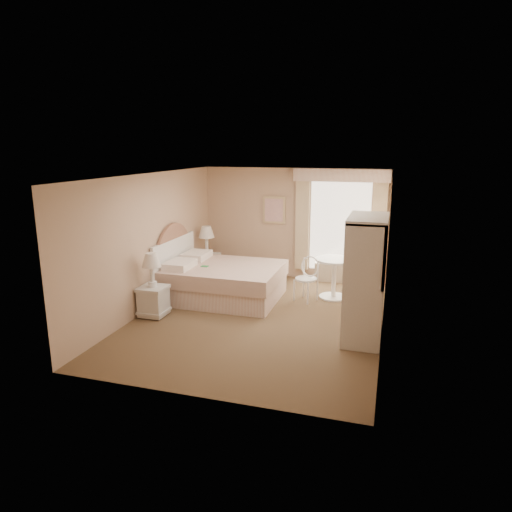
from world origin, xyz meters
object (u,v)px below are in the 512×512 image
(nightstand_far, at_px, (207,259))
(cafe_chair, at_px, (308,275))
(nightstand_near, at_px, (153,293))
(armoire, at_px, (365,288))
(bed, at_px, (218,279))
(round_table, at_px, (334,272))

(nightstand_far, xyz_separation_m, cafe_chair, (2.47, -0.82, 0.05))
(nightstand_near, xyz_separation_m, armoire, (3.65, 0.14, 0.38))
(bed, xyz_separation_m, nightstand_near, (-0.73, -1.28, 0.05))
(cafe_chair, bearing_deg, round_table, 54.12)
(nightstand_near, bearing_deg, armoire, 2.16)
(cafe_chair, bearing_deg, armoire, -28.52)
(bed, xyz_separation_m, cafe_chair, (1.75, 0.38, 0.13))
(bed, distance_m, round_table, 2.33)
(round_table, relative_size, armoire, 0.42)
(nightstand_near, relative_size, cafe_chair, 1.30)
(cafe_chair, xyz_separation_m, armoire, (1.18, -1.52, 0.30))
(bed, relative_size, armoire, 1.17)
(round_table, relative_size, cafe_chair, 0.92)
(nightstand_far, height_order, cafe_chair, nightstand_far)
(nightstand_near, relative_size, round_table, 1.41)
(bed, distance_m, nightstand_far, 1.41)
(nightstand_near, height_order, round_table, nightstand_near)
(round_table, bearing_deg, bed, -163.39)
(cafe_chair, height_order, armoire, armoire)
(bed, bearing_deg, nightstand_far, 121.16)
(round_table, height_order, cafe_chair, cafe_chair)
(bed, xyz_separation_m, armoire, (2.93, -1.14, 0.43))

